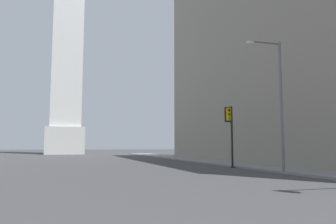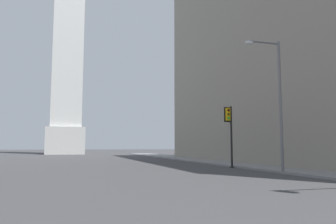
% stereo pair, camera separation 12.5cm
% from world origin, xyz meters
% --- Properties ---
extents(sidewalk_right, '(5.00, 95.17, 0.15)m').
position_xyz_m(sidewalk_right, '(17.18, 28.55, 0.07)').
color(sidewalk_right, gray).
rests_on(sidewalk_right, ground_plane).
extents(building_right, '(20.04, 47.22, 28.58)m').
position_xyz_m(building_right, '(27.80, 27.30, 14.30)').
color(building_right, gray).
rests_on(building_right, ground_plane).
extents(obelisk, '(8.69, 8.69, 77.62)m').
position_xyz_m(obelisk, '(0.00, 79.31, 37.26)').
color(obelisk, silver).
rests_on(obelisk, ground_plane).
extents(traffic_light_mid_right, '(0.76, 0.52, 5.30)m').
position_xyz_m(traffic_light_mid_right, '(14.28, 23.75, 3.50)').
color(traffic_light_mid_right, black).
rests_on(traffic_light_mid_right, ground_plane).
extents(street_lamp, '(2.73, 0.36, 9.12)m').
position_xyz_m(street_lamp, '(14.46, 17.29, 5.50)').
color(street_lamp, slate).
rests_on(street_lamp, ground_plane).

